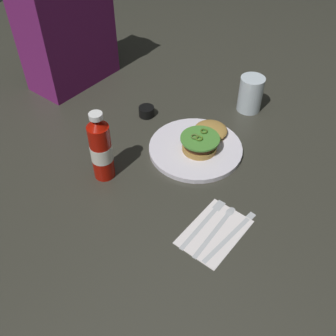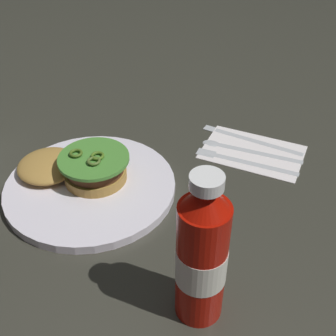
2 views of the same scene
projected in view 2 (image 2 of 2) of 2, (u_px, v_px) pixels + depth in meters
name	position (u px, v px, depth m)	size (l,w,h in m)	color
ground_plane	(72.00, 193.00, 0.75)	(3.00, 3.00, 0.00)	#35342B
dinner_plate	(91.00, 187.00, 0.75)	(0.29, 0.29, 0.02)	white
burger_sandwich	(77.00, 167.00, 0.75)	(0.20, 0.13, 0.05)	#B0823C
ketchup_bottle	(202.00, 256.00, 0.51)	(0.06, 0.06, 0.22)	#AE1106
napkin	(253.00, 152.00, 0.85)	(0.19, 0.13, 0.00)	white
butter_knife	(245.00, 137.00, 0.88)	(0.21, 0.04, 0.00)	silver
spoon_utensil	(238.00, 147.00, 0.85)	(0.20, 0.03, 0.00)	silver
fork_utensil	(237.00, 159.00, 0.82)	(0.20, 0.02, 0.00)	silver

